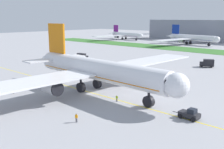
# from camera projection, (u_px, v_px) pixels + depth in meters

# --- Properties ---
(ground_plane) EXTENTS (600.00, 600.00, 0.00)m
(ground_plane) POSITION_uv_depth(u_px,v_px,m) (90.00, 93.00, 71.49)
(ground_plane) COLOR #9E9EA3
(ground_plane) RESTS_ON ground
(apron_taxi_line) EXTENTS (280.00, 0.36, 0.01)m
(apron_taxi_line) POSITION_uv_depth(u_px,v_px,m) (92.00, 93.00, 71.96)
(apron_taxi_line) COLOR yellow
(apron_taxi_line) RESTS_ON ground
(airliner_foreground) EXTENTS (54.59, 86.37, 18.07)m
(airliner_foreground) POSITION_uv_depth(u_px,v_px,m) (96.00, 70.00, 71.44)
(airliner_foreground) COLOR white
(airliner_foreground) RESTS_ON ground
(pushback_tug) EXTENTS (5.87, 2.50, 2.24)m
(pushback_tug) POSITION_uv_depth(u_px,v_px,m) (190.00, 114.00, 53.17)
(pushback_tug) COLOR #26262B
(pushback_tug) RESTS_ON ground
(ground_crew_wingwalker_port) EXTENTS (0.54, 0.37, 1.61)m
(ground_crew_wingwalker_port) POSITION_uv_depth(u_px,v_px,m) (117.00, 98.00, 64.10)
(ground_crew_wingwalker_port) COLOR black
(ground_crew_wingwalker_port) RESTS_ON ground
(ground_crew_marshaller_front) EXTENTS (0.58, 0.40, 1.75)m
(ground_crew_marshaller_front) POSITION_uv_depth(u_px,v_px,m) (76.00, 117.00, 51.44)
(ground_crew_marshaller_front) COLOR black
(ground_crew_marshaller_front) RESTS_ON ground
(ground_crew_wingwalker_starboard) EXTENTS (0.55, 0.24, 1.57)m
(ground_crew_wingwalker_starboard) POSITION_uv_depth(u_px,v_px,m) (13.00, 90.00, 70.92)
(ground_crew_wingwalker_starboard) COLOR black
(ground_crew_wingwalker_starboard) RESTS_ON ground
(service_truck_baggage_loader) EXTENTS (5.81, 3.06, 3.06)m
(service_truck_baggage_loader) POSITION_uv_depth(u_px,v_px,m) (82.00, 56.00, 128.14)
(service_truck_baggage_loader) COLOR black
(service_truck_baggage_loader) RESTS_ON ground
(service_truck_fuel_bowser) EXTENTS (5.95, 4.59, 3.21)m
(service_truck_fuel_bowser) POSITION_uv_depth(u_px,v_px,m) (207.00, 63.00, 108.85)
(service_truck_fuel_bowser) COLOR black
(service_truck_fuel_bowser) RESTS_ON ground
(parked_airliner_far_left) EXTENTS (43.00, 69.57, 12.92)m
(parked_airliner_far_left) POSITION_uv_depth(u_px,v_px,m) (126.00, 35.00, 248.10)
(parked_airliner_far_left) COLOR white
(parked_airliner_far_left) RESTS_ON ground
(parked_airliner_far_centre) EXTENTS (45.69, 73.41, 14.52)m
(parked_airliner_far_centre) POSITION_uv_depth(u_px,v_px,m) (191.00, 38.00, 201.06)
(parked_airliner_far_centre) COLOR white
(parked_airliner_far_centre) RESTS_ON ground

